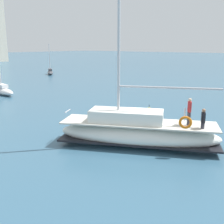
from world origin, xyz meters
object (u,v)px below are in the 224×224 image
(main_sailboat, at_px, (137,131))
(mooring_buoy, at_px, (149,111))
(moored_sloop_near, at_px, (50,72))
(moored_sloop_far, at_px, (3,90))

(main_sailboat, height_order, mooring_buoy, main_sailboat)
(moored_sloop_near, xyz_separation_m, moored_sloop_far, (-18.96, -14.43, 0.04))
(main_sailboat, relative_size, moored_sloop_near, 2.15)
(moored_sloop_near, distance_m, moored_sloop_far, 23.83)
(moored_sloop_near, xyz_separation_m, mooring_buoy, (-16.00, -33.51, -0.30))
(moored_sloop_far, bearing_deg, moored_sloop_near, 37.27)
(moored_sloop_near, relative_size, mooring_buoy, 6.60)
(moored_sloop_far, distance_m, mooring_buoy, 19.31)
(main_sailboat, bearing_deg, moored_sloop_far, 78.83)
(moored_sloop_near, bearing_deg, moored_sloop_far, -142.73)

